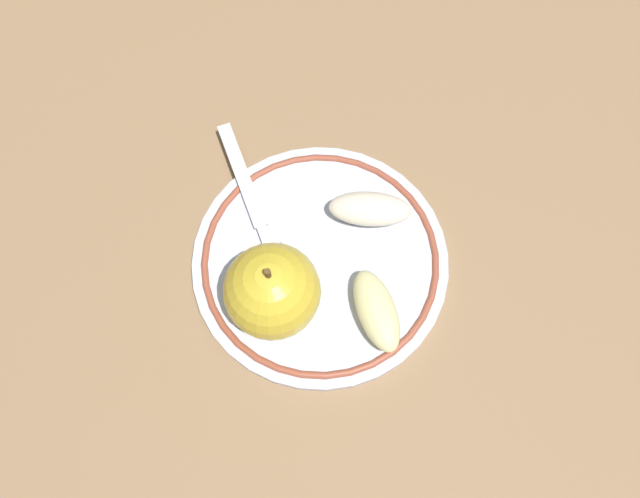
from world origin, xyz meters
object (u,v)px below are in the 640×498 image
plate (320,260)px  apple_slice_front (370,209)px  apple_red_whole (272,291)px  apple_slice_back (376,310)px  fork (256,211)px

plate → apple_slice_front: (-0.05, -0.03, 0.02)m
plate → apple_red_whole: size_ratio=2.57×
apple_slice_back → fork: (0.08, -0.11, -0.01)m
apple_red_whole → apple_slice_front: 0.11m
plate → fork: bearing=-51.0°
apple_red_whole → apple_slice_front: (-0.09, -0.06, -0.03)m
plate → fork: size_ratio=1.11×
apple_slice_back → apple_slice_front: bearing=-16.0°
plate → apple_red_whole: bearing=34.5°
apple_slice_back → fork: 0.13m
apple_red_whole → apple_slice_front: bearing=-148.1°
fork → apple_red_whole: bearing=-7.7°
apple_slice_front → apple_slice_back: (0.02, 0.09, 0.00)m
fork → apple_slice_back: bearing=27.1°
apple_red_whole → apple_slice_back: size_ratio=1.20×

